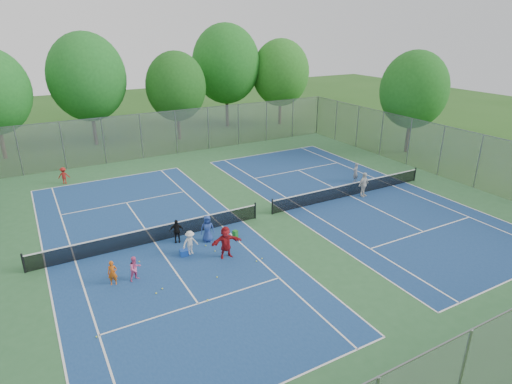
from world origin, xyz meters
TOP-DOWN VIEW (x-y plane):
  - ground at (0.00, 0.00)m, footprint 120.00×120.00m
  - court_pad at (0.00, 0.00)m, footprint 32.00×32.00m
  - court_left at (-7.00, 0.00)m, footprint 10.97×23.77m
  - court_right at (7.00, 0.00)m, footprint 10.97×23.77m
  - net_left at (-7.00, 0.00)m, footprint 12.87×0.10m
  - net_right at (7.00, 0.00)m, footprint 12.87×0.10m
  - fence_north at (0.00, 16.00)m, footprint 32.00×0.10m
  - fence_east at (16.00, 0.00)m, footprint 0.10×32.00m
  - tree_nl at (-6.00, 23.00)m, footprint 7.20×7.20m
  - tree_nc at (2.00, 21.00)m, footprint 6.00×6.00m
  - tree_nr at (9.00, 24.00)m, footprint 7.60×7.60m
  - tree_ne at (15.00, 22.00)m, footprint 6.60×6.60m
  - tree_side_e at (19.00, 6.00)m, footprint 6.00×6.00m
  - ball_crate at (-6.07, -2.16)m, footprint 0.44×0.44m
  - ball_hopper at (-2.88, -1.76)m, footprint 0.32×0.32m
  - student_a at (-9.84, -3.10)m, footprint 0.51×0.42m
  - student_b at (-8.83, -3.23)m, footprint 0.71×0.62m
  - student_c at (-5.70, -2.18)m, footprint 0.91×0.59m
  - student_d at (-5.88, -0.60)m, footprint 0.86×0.57m
  - student_e at (-4.36, -1.33)m, footprint 0.87×0.70m
  - student_f at (-4.22, -3.39)m, footprint 1.66×0.71m
  - child_far_baseline at (-10.15, 12.44)m, footprint 0.92×0.68m
  - instructor at (9.25, 2.07)m, footprint 0.64×0.53m
  - teen_court_b at (7.73, -0.48)m, footprint 1.09×0.63m
  - tennis_ball_0 at (-6.07, -1.87)m, footprint 0.07×0.07m
  - tennis_ball_1 at (-8.02, -4.61)m, footprint 0.07×0.07m
  - tennis_ball_2 at (-5.45, -4.95)m, footprint 0.07×0.07m
  - tennis_ball_3 at (-4.71, -1.82)m, footprint 0.07×0.07m
  - tennis_ball_4 at (-8.30, -1.73)m, footprint 0.07×0.07m
  - tennis_ball_5 at (-8.37, -4.81)m, footprint 0.07×0.07m
  - tennis_ball_6 at (-9.55, -1.53)m, footprint 0.07×0.07m
  - tennis_ball_7 at (-2.72, -4.50)m, footprint 0.07×0.07m
  - tennis_ball_8 at (-6.56, -6.41)m, footprint 0.07×0.07m
  - tennis_ball_9 at (-11.22, -6.48)m, footprint 0.07×0.07m
  - tennis_ball_10 at (-4.51, -2.61)m, footprint 0.07×0.07m
  - tennis_ball_11 at (-3.09, -4.58)m, footprint 0.07×0.07m

SIDE VIEW (x-z plane):
  - ground at x=0.00m, z-range 0.00..0.00m
  - court_pad at x=0.00m, z-range 0.00..0.01m
  - court_left at x=-7.00m, z-range 0.01..0.02m
  - court_right at x=7.00m, z-range 0.01..0.02m
  - tennis_ball_0 at x=-6.07m, z-range 0.00..0.07m
  - tennis_ball_1 at x=-8.02m, z-range 0.00..0.07m
  - tennis_ball_2 at x=-5.45m, z-range 0.00..0.07m
  - tennis_ball_3 at x=-4.71m, z-range 0.00..0.07m
  - tennis_ball_4 at x=-8.30m, z-range 0.00..0.07m
  - tennis_ball_5 at x=-8.37m, z-range 0.00..0.07m
  - tennis_ball_6 at x=-9.55m, z-range 0.00..0.07m
  - tennis_ball_7 at x=-2.72m, z-range 0.00..0.07m
  - tennis_ball_8 at x=-6.56m, z-range 0.00..0.07m
  - tennis_ball_9 at x=-11.22m, z-range 0.00..0.07m
  - tennis_ball_10 at x=-4.51m, z-range 0.00..0.07m
  - tennis_ball_11 at x=-3.09m, z-range 0.00..0.07m
  - ball_crate at x=-6.07m, z-range 0.00..0.34m
  - ball_hopper at x=-2.88m, z-range 0.00..0.48m
  - net_left at x=-7.00m, z-range 0.00..0.91m
  - net_right at x=7.00m, z-range 0.00..0.91m
  - student_a at x=-9.84m, z-range 0.00..1.21m
  - student_b at x=-8.83m, z-range 0.00..1.24m
  - child_far_baseline at x=-10.15m, z-range 0.00..1.28m
  - student_c at x=-5.70m, z-range 0.00..1.33m
  - student_d at x=-5.88m, z-range 0.00..1.36m
  - instructor at x=9.25m, z-range 0.00..1.51m
  - student_e at x=-4.36m, z-range 0.00..1.54m
  - student_f at x=-4.22m, z-range 0.00..1.74m
  - teen_court_b at x=7.73m, z-range 0.00..1.75m
  - fence_north at x=0.00m, z-range 0.00..4.00m
  - fence_east at x=16.00m, z-range 0.00..4.00m
  - tree_nc at x=2.00m, z-range 0.97..9.82m
  - tree_side_e at x=19.00m, z-range 1.14..10.34m
  - tree_ne at x=15.00m, z-range 1.08..10.85m
  - tree_nl at x=-6.00m, z-range 1.20..11.89m
  - tree_nr at x=9.00m, z-range 1.33..12.75m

